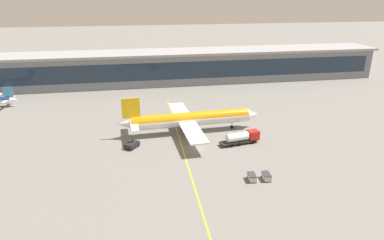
% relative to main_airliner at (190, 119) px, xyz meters
% --- Properties ---
extents(ground_plane, '(700.00, 700.00, 0.00)m').
position_rel_main_airliner_xyz_m(ground_plane, '(0.07, -10.66, -4.05)').
color(ground_plane, slate).
extents(apron_lead_in_line, '(2.00, 79.99, 0.01)m').
position_rel_main_airliner_xyz_m(apron_lead_in_line, '(-3.81, -8.66, -4.05)').
color(apron_lead_in_line, yellow).
rests_on(apron_lead_in_line, ground_plane).
extents(terminal_building, '(222.00, 18.98, 13.75)m').
position_rel_main_airliner_xyz_m(terminal_building, '(-14.98, 59.11, 2.84)').
color(terminal_building, slate).
rests_on(terminal_building, ground_plane).
extents(main_airliner, '(41.36, 32.78, 11.39)m').
position_rel_main_airliner_xyz_m(main_airliner, '(0.00, 0.00, 0.00)').
color(main_airliner, white).
rests_on(main_airliner, ground_plane).
extents(fuel_tanker, '(11.06, 4.25, 3.25)m').
position_rel_main_airliner_xyz_m(fuel_tanker, '(12.24, -10.09, -2.31)').
color(fuel_tanker, '#232326').
rests_on(fuel_tanker, ground_plane).
extents(pushback_tug, '(4.17, 4.41, 1.40)m').
position_rel_main_airliner_xyz_m(pushback_tug, '(-16.67, -7.59, -3.21)').
color(pushback_tug, black).
rests_on(pushback_tug, ground_plane).
extents(baggage_cart_0, '(1.81, 2.77, 1.48)m').
position_rel_main_airliner_xyz_m(baggage_cart_0, '(8.36, -28.67, -3.27)').
color(baggage_cart_0, '#B2B7BC').
rests_on(baggage_cart_0, ground_plane).
extents(baggage_cart_1, '(1.81, 2.77, 1.48)m').
position_rel_main_airliner_xyz_m(baggage_cart_1, '(11.55, -28.93, -3.27)').
color(baggage_cart_1, '#B2B7BC').
rests_on(baggage_cart_1, ground_plane).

